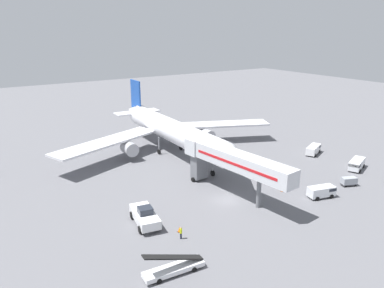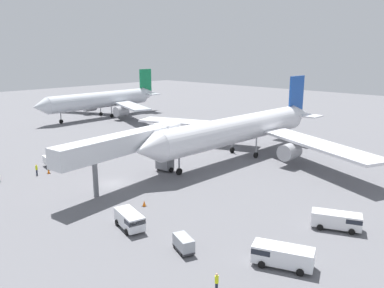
{
  "view_description": "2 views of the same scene",
  "coord_description": "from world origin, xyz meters",
  "px_view_note": "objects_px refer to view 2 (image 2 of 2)",
  "views": [
    {
      "loc": [
        -34.83,
        -43.31,
        26.75
      ],
      "look_at": [
        3.73,
        16.28,
        4.64
      ],
      "focal_mm": 35.01,
      "sensor_mm": 36.0,
      "label": 1
    },
    {
      "loc": [
        46.07,
        -31.74,
        19.13
      ],
      "look_at": [
        3.87,
        12.8,
        4.46
      ],
      "focal_mm": 36.4,
      "sensor_mm": 36.0,
      "label": 2
    }
  ],
  "objects_px": {
    "airplane_at_gate": "(243,129)",
    "ground_crew_worker_foreground": "(37,169)",
    "ground_crew_worker_midground": "(217,282)",
    "service_van_near_right": "(338,220)",
    "baggage_cart_mid_right": "(184,243)",
    "jet_bridge": "(129,145)",
    "service_van_near_center": "(130,219)",
    "airplane_background": "(104,100)",
    "safety_cone_bravo": "(144,203)",
    "service_van_rear_right": "(281,255)",
    "pushback_tug": "(65,157)",
    "safety_cone_alpha": "(49,171)"
  },
  "relations": [
    {
      "from": "service_van_near_right",
      "to": "airplane_at_gate",
      "type": "bearing_deg",
      "value": 145.68
    },
    {
      "from": "ground_crew_worker_foreground",
      "to": "ground_crew_worker_midground",
      "type": "distance_m",
      "value": 40.77
    },
    {
      "from": "baggage_cart_mid_right",
      "to": "safety_cone_bravo",
      "type": "relative_size",
      "value": 3.77
    },
    {
      "from": "airplane_at_gate",
      "to": "ground_crew_worker_midground",
      "type": "relative_size",
      "value": 31.98
    },
    {
      "from": "service_van_near_center",
      "to": "ground_crew_worker_midground",
      "type": "relative_size",
      "value": 2.88
    },
    {
      "from": "service_van_near_center",
      "to": "baggage_cart_mid_right",
      "type": "distance_m",
      "value": 7.87
    },
    {
      "from": "service_van_near_center",
      "to": "ground_crew_worker_midground",
      "type": "xyz_separation_m",
      "value": [
        14.43,
        -2.35,
        -0.19
      ]
    },
    {
      "from": "airplane_at_gate",
      "to": "ground_crew_worker_foreground",
      "type": "bearing_deg",
      "value": -117.85
    },
    {
      "from": "pushback_tug",
      "to": "service_van_near_right",
      "type": "xyz_separation_m",
      "value": [
        45.09,
        7.83,
        -0.18
      ]
    },
    {
      "from": "service_van_near_right",
      "to": "baggage_cart_mid_right",
      "type": "bearing_deg",
      "value": -120.24
    },
    {
      "from": "service_van_rear_right",
      "to": "ground_crew_worker_foreground",
      "type": "xyz_separation_m",
      "value": [
        -42.29,
        -2.97,
        -0.19
      ]
    },
    {
      "from": "safety_cone_bravo",
      "to": "airplane_background",
      "type": "bearing_deg",
      "value": 149.69
    },
    {
      "from": "safety_cone_alpha",
      "to": "airplane_background",
      "type": "height_order",
      "value": "airplane_background"
    },
    {
      "from": "jet_bridge",
      "to": "ground_crew_worker_midground",
      "type": "xyz_separation_m",
      "value": [
        26.45,
        -11.74,
        -5.06
      ]
    },
    {
      "from": "pushback_tug",
      "to": "service_van_near_center",
      "type": "distance_m",
      "value": 29.45
    },
    {
      "from": "service_van_near_right",
      "to": "baggage_cart_mid_right",
      "type": "xyz_separation_m",
      "value": [
        -8.85,
        -15.18,
        -0.23
      ]
    },
    {
      "from": "service_van_rear_right",
      "to": "baggage_cart_mid_right",
      "type": "bearing_deg",
      "value": -153.12
    },
    {
      "from": "pushback_tug",
      "to": "airplane_background",
      "type": "height_order",
      "value": "airplane_background"
    },
    {
      "from": "ground_crew_worker_foreground",
      "to": "ground_crew_worker_midground",
      "type": "relative_size",
      "value": 1.05
    },
    {
      "from": "airplane_at_gate",
      "to": "baggage_cart_mid_right",
      "type": "height_order",
      "value": "airplane_at_gate"
    },
    {
      "from": "service_van_rear_right",
      "to": "safety_cone_bravo",
      "type": "relative_size",
      "value": 7.55
    },
    {
      "from": "baggage_cart_mid_right",
      "to": "ground_crew_worker_foreground",
      "type": "bearing_deg",
      "value": 177.92
    },
    {
      "from": "pushback_tug",
      "to": "service_van_near_right",
      "type": "height_order",
      "value": "pushback_tug"
    },
    {
      "from": "airplane_background",
      "to": "safety_cone_alpha",
      "type": "bearing_deg",
      "value": -43.35
    },
    {
      "from": "jet_bridge",
      "to": "ground_crew_worker_foreground",
      "type": "distance_m",
      "value": 16.83
    },
    {
      "from": "jet_bridge",
      "to": "service_van_near_center",
      "type": "relative_size",
      "value": 4.7
    },
    {
      "from": "service_van_near_center",
      "to": "service_van_rear_right",
      "type": "height_order",
      "value": "service_van_rear_right"
    },
    {
      "from": "ground_crew_worker_midground",
      "to": "airplane_background",
      "type": "relative_size",
      "value": 0.04
    },
    {
      "from": "ground_crew_worker_midground",
      "to": "service_van_rear_right",
      "type": "bearing_deg",
      "value": 76.22
    },
    {
      "from": "safety_cone_bravo",
      "to": "service_van_near_center",
      "type": "bearing_deg",
      "value": -53.68
    },
    {
      "from": "pushback_tug",
      "to": "safety_cone_alpha",
      "type": "distance_m",
      "value": 5.49
    },
    {
      "from": "airplane_at_gate",
      "to": "ground_crew_worker_midground",
      "type": "height_order",
      "value": "airplane_at_gate"
    },
    {
      "from": "service_van_rear_right",
      "to": "airplane_background",
      "type": "height_order",
      "value": "airplane_background"
    },
    {
      "from": "service_van_rear_right",
      "to": "ground_crew_worker_foreground",
      "type": "distance_m",
      "value": 42.39
    },
    {
      "from": "service_van_near_right",
      "to": "safety_cone_alpha",
      "type": "distance_m",
      "value": 43.89
    },
    {
      "from": "baggage_cart_mid_right",
      "to": "airplane_background",
      "type": "bearing_deg",
      "value": 150.95
    },
    {
      "from": "ground_crew_worker_foreground",
      "to": "safety_cone_alpha",
      "type": "bearing_deg",
      "value": 65.5
    },
    {
      "from": "pushback_tug",
      "to": "airplane_background",
      "type": "xyz_separation_m",
      "value": [
        -37.29,
        33.5,
        3.78
      ]
    },
    {
      "from": "ground_crew_worker_midground",
      "to": "ground_crew_worker_foreground",
      "type": "bearing_deg",
      "value": 174.28
    },
    {
      "from": "service_van_near_right",
      "to": "safety_cone_alpha",
      "type": "height_order",
      "value": "service_van_near_right"
    },
    {
      "from": "service_van_near_center",
      "to": "airplane_background",
      "type": "height_order",
      "value": "airplane_background"
    },
    {
      "from": "pushback_tug",
      "to": "service_van_rear_right",
      "type": "bearing_deg",
      "value": -4.04
    },
    {
      "from": "jet_bridge",
      "to": "airplane_background",
      "type": "distance_m",
      "value": 62.44
    },
    {
      "from": "airplane_at_gate",
      "to": "service_van_near_center",
      "type": "xyz_separation_m",
      "value": [
        9.36,
        -33.45,
        -4.1
      ]
    },
    {
      "from": "service_van_rear_right",
      "to": "safety_cone_alpha",
      "type": "height_order",
      "value": "service_van_rear_right"
    },
    {
      "from": "service_van_near_right",
      "to": "ground_crew_worker_foreground",
      "type": "height_order",
      "value": "service_van_near_right"
    },
    {
      "from": "airplane_at_gate",
      "to": "jet_bridge",
      "type": "distance_m",
      "value": 24.22
    },
    {
      "from": "jet_bridge",
      "to": "ground_crew_worker_foreground",
      "type": "bearing_deg",
      "value": -151.45
    },
    {
      "from": "baggage_cart_mid_right",
      "to": "safety_cone_bravo",
      "type": "height_order",
      "value": "baggage_cart_mid_right"
    },
    {
      "from": "service_van_rear_right",
      "to": "safety_cone_bravo",
      "type": "distance_m",
      "value": 19.96
    }
  ]
}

